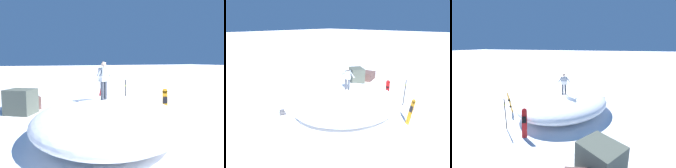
{
  "view_description": "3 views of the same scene",
  "coord_description": "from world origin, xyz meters",
  "views": [
    {
      "loc": [
        8.54,
        -3.87,
        3.13
      ],
      "look_at": [
        0.94,
        -0.47,
        2.23
      ],
      "focal_mm": 35.02,
      "sensor_mm": 36.0,
      "label": 1
    },
    {
      "loc": [
        8.75,
        6.23,
        5.81
      ],
      "look_at": [
        0.74,
        -0.92,
        1.95
      ],
      "focal_mm": 27.51,
      "sensor_mm": 36.0,
      "label": 2
    },
    {
      "loc": [
        -10.5,
        -3.77,
        5.11
      ],
      "look_at": [
        0.79,
        -0.36,
        2.15
      ],
      "focal_mm": 25.51,
      "sensor_mm": 36.0,
      "label": 3
    }
  ],
  "objects": [
    {
      "name": "snowboard_secondary_upright",
      "position": [
        -0.84,
        3.45,
        0.84
      ],
      "size": [
        0.4,
        0.38,
        1.62
      ],
      "color": "orange",
      "rests_on": "ground"
    },
    {
      "name": "backpack_near",
      "position": [
        3.72,
        -3.21,
        0.19
      ],
      "size": [
        0.56,
        0.43,
        0.38
      ],
      "color": "#4C4C51",
      "rests_on": "ground"
    },
    {
      "name": "snow_mound",
      "position": [
        0.48,
        -0.41,
        0.75
      ],
      "size": [
        9.31,
        8.77,
        1.5
      ],
      "primitive_type": "ellipsoid",
      "rotation": [
        0.0,
        0.0,
        2.65
      ],
      "color": "white",
      "rests_on": "ground"
    },
    {
      "name": "trail_marker_pole",
      "position": [
        -3.03,
        2.19,
        1.03
      ],
      "size": [
        0.1,
        0.1,
        1.96
      ],
      "color": "black",
      "rests_on": "ground"
    },
    {
      "name": "snowboard_primary_upright",
      "position": [
        -3.36,
        0.71,
        0.84
      ],
      "size": [
        0.48,
        0.41,
        1.62
      ],
      "color": "red",
      "rests_on": "ground"
    },
    {
      "name": "snowboarder_standing",
      "position": [
        0.24,
        -0.53,
        2.39
      ],
      "size": [
        0.53,
        0.9,
        1.58
      ],
      "color": "#333842",
      "rests_on": "snow_mound"
    },
    {
      "name": "ground",
      "position": [
        0.0,
        0.0,
        0.0
      ],
      "size": [
        240.0,
        240.0,
        0.0
      ],
      "primitive_type": "plane",
      "color": "white"
    }
  ]
}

